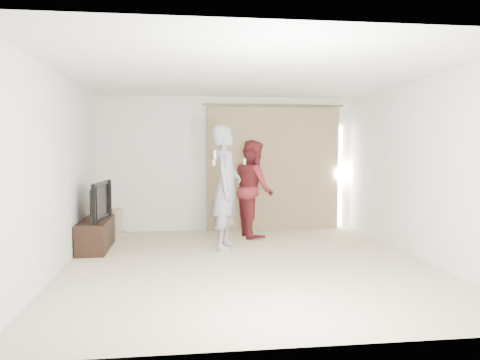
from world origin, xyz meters
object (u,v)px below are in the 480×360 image
object	(u,v)px
tv_console	(96,234)
person_woman	(254,188)
tv	(95,201)
person_man	(226,188)

from	to	relation	value
tv_console	person_woman	xyz separation A→B (m)	(2.66, 0.76, 0.64)
tv	person_man	size ratio (longest dim) A/B	0.54
person_man	person_woman	world-z (taller)	person_man
tv_console	person_man	size ratio (longest dim) A/B	0.63
tv	tv_console	bearing A→B (deg)	0.00
tv	person_man	xyz separation A→B (m)	(2.06, -0.24, 0.21)
tv_console	person_man	bearing A→B (deg)	-6.53
tv_console	person_woman	distance (m)	2.84
person_man	person_woman	bearing A→B (deg)	58.81
person_man	tv_console	bearing A→B (deg)	173.47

